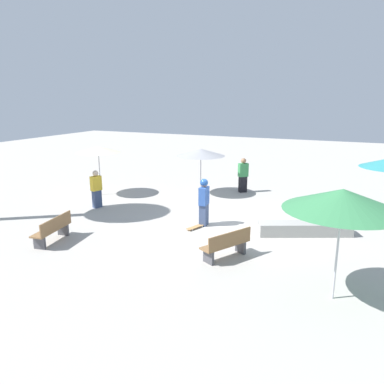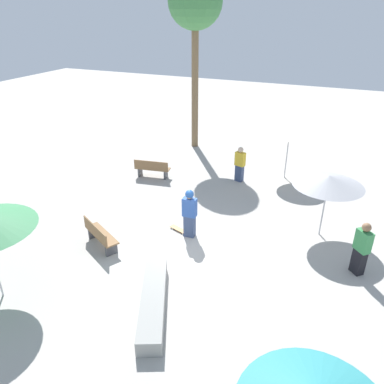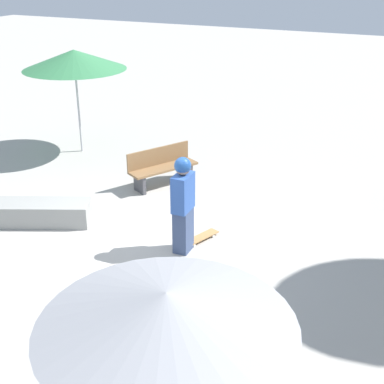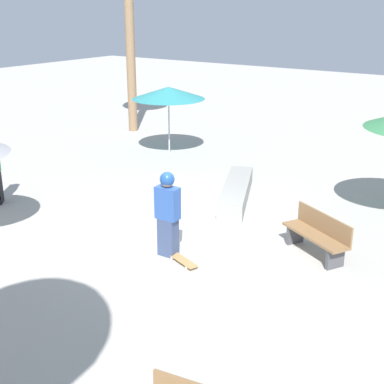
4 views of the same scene
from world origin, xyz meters
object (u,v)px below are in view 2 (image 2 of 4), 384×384
object	(u,v)px
concrete_ledge	(153,301)
bystander_watching	(240,164)
bystander_far	(361,249)
shade_umbrella_grey	(328,181)
bench_near	(152,169)
shade_umbrella_cream	(290,131)
skater_main	(190,212)
bench_far	(100,235)
palm_tree_center_left	(195,5)
skateboard	(179,230)

from	to	relation	value
concrete_ledge	bystander_watching	distance (m)	8.54
concrete_ledge	bystander_far	distance (m)	6.08
bystander_far	shade_umbrella_grey	bearing A→B (deg)	173.02
bench_near	shade_umbrella_cream	world-z (taller)	shade_umbrella_cream
skater_main	bench_near	bearing A→B (deg)	-49.63
bystander_watching	bystander_far	size ratio (longest dim) A/B	0.95
bystander_watching	bystander_far	distance (m)	7.03
shade_umbrella_cream	shade_umbrella_grey	world-z (taller)	shade_umbrella_cream
concrete_ledge	shade_umbrella_grey	size ratio (longest dim) A/B	1.36
skater_main	shade_umbrella_cream	size ratio (longest dim) A/B	0.75
skater_main	shade_umbrella_grey	distance (m)	4.62
bench_far	shade_umbrella_grey	xyz separation A→B (m)	(3.57, -6.51, 1.61)
bench_near	shade_umbrella_grey	world-z (taller)	shade_umbrella_grey
concrete_ledge	bystander_far	size ratio (longest dim) A/B	1.83
concrete_ledge	palm_tree_center_left	size ratio (longest dim) A/B	0.36
bench_near	shade_umbrella_grey	distance (m)	8.00
bench_near	bench_far	world-z (taller)	same
skateboard	bystander_far	distance (m)	5.82
palm_tree_center_left	bystander_far	bearing A→B (deg)	-134.05
skater_main	skateboard	distance (m)	0.99
bench_near	bystander_watching	size ratio (longest dim) A/B	1.03
shade_umbrella_cream	bench_far	bearing A→B (deg)	150.49
palm_tree_center_left	bystander_watching	distance (m)	8.12
bench_near	skateboard	bearing A→B (deg)	-59.35
concrete_ledge	bench_near	size ratio (longest dim) A/B	1.88
skateboard	palm_tree_center_left	size ratio (longest dim) A/B	0.10
skater_main	skateboard	size ratio (longest dim) A/B	2.12
bystander_watching	concrete_ledge	bearing A→B (deg)	109.43
skater_main	shade_umbrella_cream	distance (m)	6.67
skateboard	bench_far	distance (m)	2.73
bench_near	bystander_far	xyz separation A→B (m)	(-3.67, -8.83, 0.42)
skater_main	shade_umbrella_cream	bearing A→B (deg)	-110.70
bench_near	bench_far	xyz separation A→B (m)	(-5.52, -1.09, 0.00)
concrete_ledge	palm_tree_center_left	world-z (taller)	palm_tree_center_left
bystander_far	bystander_watching	bearing A→B (deg)	-176.57
palm_tree_center_left	bystander_far	world-z (taller)	palm_tree_center_left
bench_near	concrete_ledge	bearing A→B (deg)	-70.49
shade_umbrella_cream	shade_umbrella_grey	distance (m)	4.80
skater_main	bench_near	size ratio (longest dim) A/B	1.05
bench_near	shade_umbrella_grey	bearing A→B (deg)	-23.57
shade_umbrella_cream	palm_tree_center_left	size ratio (longest dim) A/B	0.27
skater_main	palm_tree_center_left	xyz separation A→B (m)	(8.57, 3.41, 6.17)
shade_umbrella_grey	palm_tree_center_left	distance (m)	11.27
shade_umbrella_cream	bystander_watching	distance (m)	2.58
palm_tree_center_left	bystander_far	distance (m)	13.66
bench_near	bench_far	distance (m)	5.63
bench_near	bystander_far	size ratio (longest dim) A/B	0.98
bench_far	palm_tree_center_left	world-z (taller)	palm_tree_center_left
skateboard	palm_tree_center_left	distance (m)	11.39
bench_near	palm_tree_center_left	xyz separation A→B (m)	(4.77, -0.10, 6.68)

